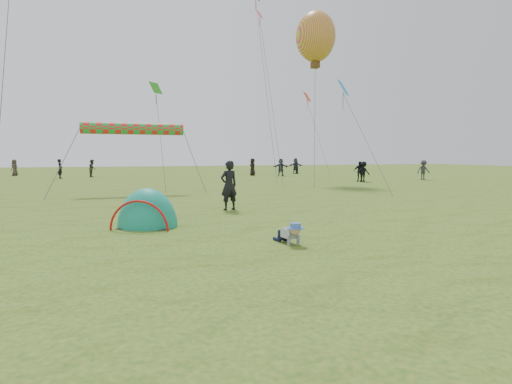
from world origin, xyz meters
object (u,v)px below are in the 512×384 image
object	(u,v)px
popup_tent	(148,227)
standing_adult	(229,185)
crawling_toddler	(290,233)
balloon_kite	(316,40)

from	to	relation	value
popup_tent	standing_adult	world-z (taller)	standing_adult
crawling_toddler	balloon_kite	bearing A→B (deg)	51.16
popup_tent	standing_adult	size ratio (longest dim) A/B	1.20
popup_tent	standing_adult	bearing A→B (deg)	65.14
popup_tent	balloon_kite	xyz separation A→B (m)	(13.46, 16.00, 10.73)
crawling_toddler	standing_adult	distance (m)	6.11
balloon_kite	standing_adult	bearing A→B (deg)	-127.70
popup_tent	balloon_kite	world-z (taller)	balloon_kite
standing_adult	balloon_kite	distance (m)	19.52
crawling_toddler	standing_adult	size ratio (longest dim) A/B	0.38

